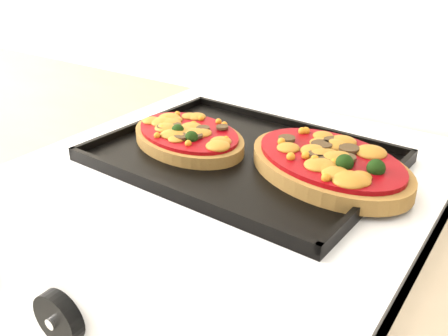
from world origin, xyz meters
The scene contains 5 objects.
control_panel centered at (0.01, 1.39, 0.85)m, with size 0.60×0.02×0.09m, color white.
knob_center centered at (0.00, 1.37, 0.85)m, with size 0.06×0.06×0.02m, color black.
baking_tray centered at (0.01, 1.71, 0.92)m, with size 0.43×0.32×0.02m, color black.
pizza_left centered at (-0.08, 1.70, 0.94)m, with size 0.22×0.15×0.03m, color olive, non-canonical shape.
pizza_right centered at (0.15, 1.73, 0.94)m, with size 0.26×0.17×0.04m, color olive, non-canonical shape.
Camera 1 is at (0.38, 1.13, 1.24)m, focal length 40.00 mm.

